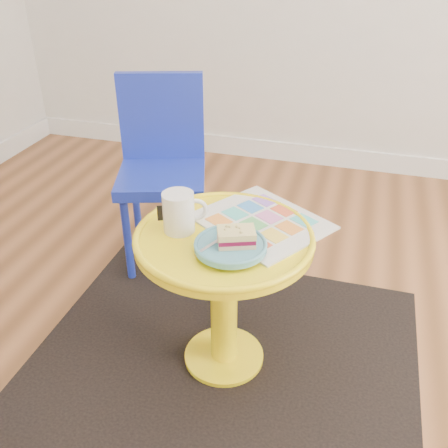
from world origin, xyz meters
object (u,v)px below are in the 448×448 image
(mug, at_px, (180,211))
(plate, at_px, (231,246))
(side_table, at_px, (224,274))
(chair, at_px, (162,160))
(newspaper, at_px, (261,221))

(mug, relative_size, plate, 0.64)
(side_table, bearing_deg, chair, 127.36)
(mug, xyz_separation_m, plate, (0.18, -0.07, -0.05))
(side_table, relative_size, plate, 2.63)
(newspaper, relative_size, mug, 2.81)
(side_table, xyz_separation_m, plate, (0.04, -0.08, 0.16))
(chair, xyz_separation_m, plate, (0.48, -0.65, 0.07))
(side_table, bearing_deg, newspaper, 49.61)
(side_table, height_order, mug, mug)
(chair, relative_size, mug, 6.09)
(newspaper, distance_m, mug, 0.26)
(side_table, relative_size, newspaper, 1.46)
(chair, distance_m, plate, 0.81)
(side_table, relative_size, mug, 4.10)
(side_table, distance_m, plate, 0.19)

